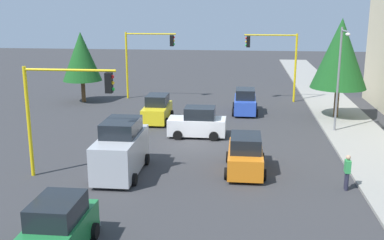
% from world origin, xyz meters
% --- Properties ---
extents(ground_plane, '(120.00, 120.00, 0.00)m').
position_xyz_m(ground_plane, '(0.00, 0.00, 0.00)').
color(ground_plane, '#353538').
extents(sidewalk_kerb, '(80.00, 4.00, 0.15)m').
position_xyz_m(sidewalk_kerb, '(-5.00, 10.50, 0.07)').
color(sidewalk_kerb, gray).
rests_on(sidewalk_kerb, ground).
extents(lane_arrow_near, '(2.40, 1.10, 1.10)m').
position_xyz_m(lane_arrow_near, '(11.51, -3.00, 0.01)').
color(lane_arrow_near, silver).
rests_on(lane_arrow_near, ground).
extents(traffic_signal_far_left, '(0.36, 4.59, 5.96)m').
position_xyz_m(traffic_signal_far_left, '(-14.00, 5.74, 4.20)').
color(traffic_signal_far_left, yellow).
rests_on(traffic_signal_far_left, ground).
extents(traffic_signal_near_right, '(0.36, 4.59, 5.55)m').
position_xyz_m(traffic_signal_near_right, '(6.00, -5.68, 3.93)').
color(traffic_signal_near_right, yellow).
rests_on(traffic_signal_near_right, ground).
extents(traffic_signal_far_right, '(0.36, 4.59, 5.99)m').
position_xyz_m(traffic_signal_far_right, '(-14.00, -5.75, 4.22)').
color(traffic_signal_far_right, yellow).
rests_on(traffic_signal_far_right, ground).
extents(street_lamp_curbside, '(2.15, 0.28, 7.00)m').
position_xyz_m(street_lamp_curbside, '(-3.61, 9.20, 4.35)').
color(street_lamp_curbside, slate).
rests_on(street_lamp_curbside, ground).
extents(tree_roadside_mid, '(4.09, 4.09, 7.47)m').
position_xyz_m(tree_roadside_mid, '(-8.00, 10.00, 4.90)').
color(tree_roadside_mid, brown).
rests_on(tree_roadside_mid, ground).
extents(tree_opposite_side, '(3.37, 3.37, 6.12)m').
position_xyz_m(tree_opposite_side, '(-12.00, -11.00, 3.99)').
color(tree_opposite_side, brown).
rests_on(tree_opposite_side, ground).
extents(delivery_van_silver, '(4.80, 2.22, 2.77)m').
position_xyz_m(delivery_van_silver, '(5.24, -3.10, 1.28)').
color(delivery_van_silver, '#B2B5BA').
rests_on(delivery_van_silver, ground).
extents(car_orange, '(4.17, 2.05, 1.98)m').
position_xyz_m(car_orange, '(4.24, 3.17, 0.90)').
color(car_orange, orange).
rests_on(car_orange, ground).
extents(car_white, '(2.04, 3.72, 1.98)m').
position_xyz_m(car_white, '(-2.00, 0.10, 0.90)').
color(car_white, white).
rests_on(car_white, ground).
extents(car_green, '(4.14, 2.06, 1.98)m').
position_xyz_m(car_green, '(13.26, -3.29, 0.90)').
color(car_green, '#1E7238').
rests_on(car_green, ground).
extents(car_blue, '(3.96, 1.97, 1.98)m').
position_xyz_m(car_blue, '(-9.09, 3.19, 0.90)').
color(car_blue, blue).
rests_on(car_blue, ground).
extents(car_yellow, '(3.88, 2.00, 1.98)m').
position_xyz_m(car_yellow, '(-5.66, -3.24, 0.90)').
color(car_yellow, yellow).
rests_on(car_yellow, ground).
extents(pedestrian_crossing, '(0.40, 0.24, 1.70)m').
position_xyz_m(pedestrian_crossing, '(6.22, 7.87, 0.91)').
color(pedestrian_crossing, '#262638').
rests_on(pedestrian_crossing, ground).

